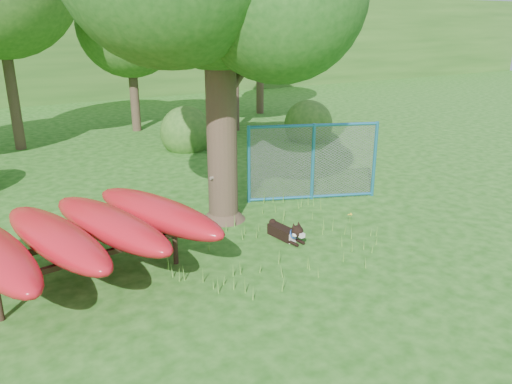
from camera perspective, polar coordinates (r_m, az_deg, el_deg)
ground at (r=9.28m, az=2.74°, el=-8.13°), size 80.00×80.00×0.00m
wooden_post at (r=10.90m, az=-4.47°, el=-0.23°), size 0.34×0.14×1.24m
kayak_rack at (r=8.81m, az=-19.12°, el=-4.24°), size 4.36×3.89×1.19m
husky_dog at (r=10.16m, az=3.60°, el=-4.61°), size 0.36×1.08×0.48m
fence_section at (r=12.33m, az=6.52°, el=3.43°), size 3.07×1.28×3.18m
wildflower_clump at (r=11.25m, az=10.71°, el=-2.60°), size 0.09×0.08×0.20m
bg_tree_c at (r=20.80m, az=-14.31°, el=17.99°), size 4.00×4.00×6.12m
shrub_right at (r=19.03m, az=5.94°, el=5.94°), size 1.80×1.80×1.80m
shrub_mid at (r=17.70m, az=-7.90°, el=4.88°), size 1.80×1.80×1.80m
wooded_hillside at (r=35.21m, az=-24.01°, el=15.28°), size 80.00×12.00×6.00m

